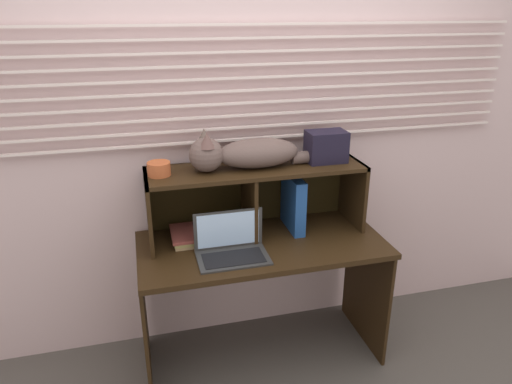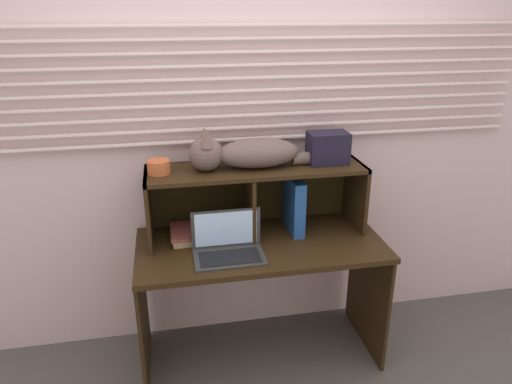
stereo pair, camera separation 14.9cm
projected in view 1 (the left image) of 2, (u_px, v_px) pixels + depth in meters
ground_plane at (271, 377)px, 2.63m from camera, size 4.40×4.40×0.00m
back_panel_with_blinds at (246, 134)px, 2.66m from camera, size 4.40×0.08×2.50m
desk at (262, 267)px, 2.59m from camera, size 1.32×0.61×0.74m
hutch_shelf_unit at (254, 185)px, 2.58m from camera, size 1.17×0.34×0.39m
cat at (244, 153)px, 2.46m from camera, size 0.75×0.19×0.22m
laptop at (231, 247)px, 2.39m from camera, size 0.36×0.22×0.22m
binder_upright at (293, 203)px, 2.65m from camera, size 0.06×0.26×0.31m
book_stack at (187, 236)px, 2.55m from camera, size 0.17×0.25×0.05m
small_basket at (159, 169)px, 2.38m from camera, size 0.12×0.12×0.07m
storage_box at (326, 146)px, 2.57m from camera, size 0.21×0.14×0.17m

